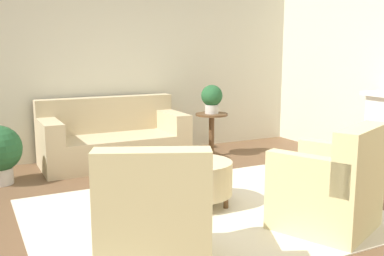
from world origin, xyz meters
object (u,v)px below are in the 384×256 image
(couch, at_px, (113,140))
(side_table, at_px, (212,128))
(armchair_left, at_px, (154,222))
(armchair_right, at_px, (331,189))
(ottoman_table, at_px, (197,178))
(potted_plant_on_side_table, at_px, (212,98))

(couch, xyz_separation_m, side_table, (1.42, -0.27, 0.11))
(armchair_left, relative_size, armchair_right, 1.00)
(ottoman_table, xyz_separation_m, side_table, (1.18, 1.80, 0.13))
(armchair_right, bearing_deg, ottoman_table, 126.26)
(ottoman_table, bearing_deg, potted_plant_on_side_table, 56.84)
(couch, height_order, potted_plant_on_side_table, potted_plant_on_side_table)
(side_table, bearing_deg, potted_plant_on_side_table, 90.00)
(armchair_left, xyz_separation_m, armchair_right, (1.66, 0.00, 0.00))
(couch, bearing_deg, ottoman_table, -83.42)
(ottoman_table, bearing_deg, armchair_right, -53.74)
(armchair_right, distance_m, side_table, 2.89)
(armchair_left, bearing_deg, potted_plant_on_side_table, 54.15)
(couch, distance_m, ottoman_table, 2.08)
(couch, relative_size, armchair_right, 1.91)
(ottoman_table, distance_m, potted_plant_on_side_table, 2.23)
(armchair_right, distance_m, ottoman_table, 1.31)
(couch, height_order, armchair_left, armchair_left)
(couch, height_order, side_table, couch)
(armchair_left, xyz_separation_m, ottoman_table, (0.89, 1.06, -0.07))
(couch, relative_size, side_table, 3.05)
(armchair_left, bearing_deg, side_table, 54.15)
(armchair_left, height_order, side_table, armchair_left)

